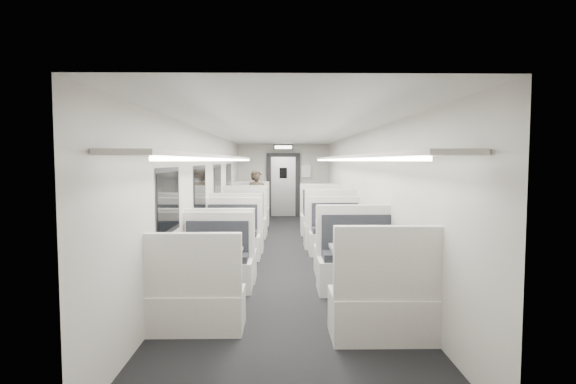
{
  "coord_description": "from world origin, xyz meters",
  "views": [
    {
      "loc": [
        -0.08,
        -8.84,
        1.85
      ],
      "look_at": [
        0.09,
        1.77,
        1.11
      ],
      "focal_mm": 28.0,
      "sensor_mm": 36.0,
      "label": 1
    }
  ],
  "objects_px": {
    "booth_right_a": "(321,217)",
    "booth_left_d": "(208,278)",
    "booth_right_b": "(327,222)",
    "booth_right_d": "(369,279)",
    "passenger": "(257,200)",
    "booth_left_c": "(227,246)",
    "booth_right_c": "(340,242)",
    "exit_sign": "(283,147)",
    "booth_left_a": "(247,214)",
    "booth_left_b": "(240,226)",
    "vestibule_door": "(283,185)"
  },
  "relations": [
    {
      "from": "booth_right_d",
      "to": "exit_sign",
      "type": "distance_m",
      "value": 9.12
    },
    {
      "from": "booth_right_c",
      "to": "vestibule_door",
      "type": "relative_size",
      "value": 1.01
    },
    {
      "from": "booth_left_b",
      "to": "booth_left_c",
      "type": "xyz_separation_m",
      "value": [
        0.0,
        -2.33,
        -0.02
      ]
    },
    {
      "from": "booth_right_a",
      "to": "exit_sign",
      "type": "height_order",
      "value": "exit_sign"
    },
    {
      "from": "booth_left_b",
      "to": "booth_right_b",
      "type": "relative_size",
      "value": 0.96
    },
    {
      "from": "booth_right_a",
      "to": "booth_left_d",
      "type": "bearing_deg",
      "value": -107.46
    },
    {
      "from": "booth_left_d",
      "to": "booth_right_b",
      "type": "relative_size",
      "value": 0.87
    },
    {
      "from": "booth_left_d",
      "to": "vestibule_door",
      "type": "distance_m",
      "value": 9.26
    },
    {
      "from": "exit_sign",
      "to": "vestibule_door",
      "type": "bearing_deg",
      "value": 90.0
    },
    {
      "from": "booth_right_a",
      "to": "vestibule_door",
      "type": "distance_m",
      "value": 3.07
    },
    {
      "from": "booth_left_a",
      "to": "vestibule_door",
      "type": "bearing_deg",
      "value": 69.86
    },
    {
      "from": "booth_right_b",
      "to": "booth_right_c",
      "type": "height_order",
      "value": "booth_right_b"
    },
    {
      "from": "booth_left_b",
      "to": "booth_right_c",
      "type": "bearing_deg",
      "value": -44.05
    },
    {
      "from": "booth_left_d",
      "to": "passenger",
      "type": "height_order",
      "value": "passenger"
    },
    {
      "from": "booth_right_b",
      "to": "booth_right_d",
      "type": "xyz_separation_m",
      "value": [
        0.0,
        -4.95,
        -0.02
      ]
    },
    {
      "from": "booth_left_d",
      "to": "booth_right_a",
      "type": "distance_m",
      "value": 6.67
    },
    {
      "from": "booth_left_a",
      "to": "booth_right_d",
      "type": "relative_size",
      "value": 1.03
    },
    {
      "from": "booth_left_b",
      "to": "passenger",
      "type": "xyz_separation_m",
      "value": [
        0.27,
        2.13,
        0.39
      ]
    },
    {
      "from": "exit_sign",
      "to": "booth_right_a",
      "type": "bearing_deg",
      "value": -66.77
    },
    {
      "from": "booth_right_b",
      "to": "vestibule_door",
      "type": "distance_m",
      "value": 4.56
    },
    {
      "from": "booth_right_a",
      "to": "booth_left_b",
      "type": "bearing_deg",
      "value": -135.19
    },
    {
      "from": "booth_right_d",
      "to": "booth_left_b",
      "type": "bearing_deg",
      "value": 113.71
    },
    {
      "from": "booth_left_c",
      "to": "booth_left_d",
      "type": "height_order",
      "value": "booth_left_c"
    },
    {
      "from": "booth_left_c",
      "to": "vestibule_door",
      "type": "xyz_separation_m",
      "value": [
        1.0,
        7.13,
        0.66
      ]
    },
    {
      "from": "booth_right_b",
      "to": "booth_right_a",
      "type": "bearing_deg",
      "value": 90.0
    },
    {
      "from": "booth_left_c",
      "to": "booth_left_b",
      "type": "bearing_deg",
      "value": 90.0
    },
    {
      "from": "booth_right_d",
      "to": "booth_left_d",
      "type": "bearing_deg",
      "value": 174.8
    },
    {
      "from": "booth_right_c",
      "to": "booth_right_d",
      "type": "xyz_separation_m",
      "value": [
        0.0,
        -2.62,
        0.03
      ]
    },
    {
      "from": "passenger",
      "to": "booth_left_c",
      "type": "bearing_deg",
      "value": -107.36
    },
    {
      "from": "booth_left_a",
      "to": "exit_sign",
      "type": "distance_m",
      "value": 3.08
    },
    {
      "from": "booth_right_c",
      "to": "vestibule_door",
      "type": "bearing_deg",
      "value": 98.44
    },
    {
      "from": "booth_right_c",
      "to": "booth_right_a",
      "type": "bearing_deg",
      "value": 90.0
    },
    {
      "from": "booth_left_a",
      "to": "booth_left_d",
      "type": "height_order",
      "value": "booth_left_a"
    },
    {
      "from": "vestibule_door",
      "to": "booth_right_d",
      "type": "bearing_deg",
      "value": -83.9
    },
    {
      "from": "passenger",
      "to": "exit_sign",
      "type": "bearing_deg",
      "value": 57.76
    },
    {
      "from": "booth_left_a",
      "to": "booth_right_a",
      "type": "xyz_separation_m",
      "value": [
        2.0,
        -0.09,
        -0.07
      ]
    },
    {
      "from": "booth_right_b",
      "to": "vestibule_door",
      "type": "relative_size",
      "value": 1.12
    },
    {
      "from": "booth_right_c",
      "to": "booth_left_a",
      "type": "bearing_deg",
      "value": 116.49
    },
    {
      "from": "booth_left_a",
      "to": "passenger",
      "type": "distance_m",
      "value": 0.47
    },
    {
      "from": "booth_right_a",
      "to": "booth_right_c",
      "type": "height_order",
      "value": "booth_right_c"
    },
    {
      "from": "booth_left_c",
      "to": "booth_right_a",
      "type": "distance_m",
      "value": 4.75
    },
    {
      "from": "booth_right_d",
      "to": "passenger",
      "type": "xyz_separation_m",
      "value": [
        -1.73,
        6.69,
        0.39
      ]
    },
    {
      "from": "booth_right_a",
      "to": "passenger",
      "type": "xyz_separation_m",
      "value": [
        -1.73,
        0.15,
        0.45
      ]
    },
    {
      "from": "booth_left_b",
      "to": "booth_right_d",
      "type": "bearing_deg",
      "value": -66.29
    },
    {
      "from": "booth_right_b",
      "to": "booth_right_d",
      "type": "relative_size",
      "value": 1.04
    },
    {
      "from": "booth_left_c",
      "to": "booth_right_c",
      "type": "distance_m",
      "value": 2.04
    },
    {
      "from": "booth_right_a",
      "to": "booth_right_d",
      "type": "height_order",
      "value": "booth_right_d"
    },
    {
      "from": "booth_right_a",
      "to": "vestibule_door",
      "type": "xyz_separation_m",
      "value": [
        -1.0,
        2.82,
        0.69
      ]
    },
    {
      "from": "vestibule_door",
      "to": "exit_sign",
      "type": "bearing_deg",
      "value": -90.0
    },
    {
      "from": "passenger",
      "to": "booth_left_a",
      "type": "bearing_deg",
      "value": 177.44
    }
  ]
}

